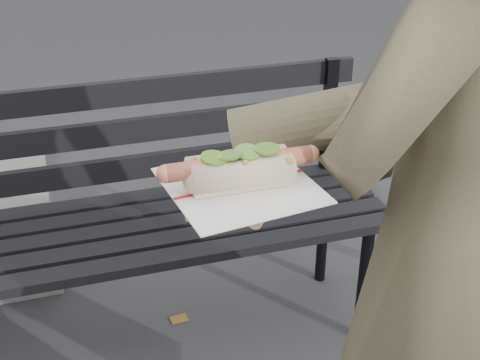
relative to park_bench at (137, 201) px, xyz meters
The scene contains 3 objects.
park_bench is the anchor object (origin of this frame).
person 1.14m from the park_bench, 66.27° to the right, with size 0.66×0.43×1.80m, color #4D4633.
held_hotdog 1.22m from the park_bench, 77.67° to the right, with size 0.64×0.30×0.20m.
Camera 1 is at (-0.27, -0.78, 1.59)m, focal length 50.00 mm.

